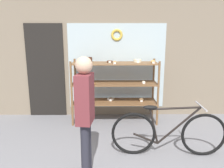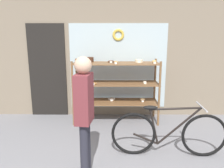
{
  "view_description": "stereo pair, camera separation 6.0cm",
  "coord_description": "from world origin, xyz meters",
  "views": [
    {
      "loc": [
        0.04,
        -1.97,
        1.84
      ],
      "look_at": [
        0.07,
        1.21,
        1.13
      ],
      "focal_mm": 35.0,
      "sensor_mm": 36.0,
      "label": 1
    },
    {
      "loc": [
        0.1,
        -1.97,
        1.84
      ],
      "look_at": [
        0.07,
        1.21,
        1.13
      ],
      "focal_mm": 35.0,
      "sensor_mm": 36.0,
      "label": 2
    }
  ],
  "objects": [
    {
      "name": "display_case",
      "position": [
        0.15,
        2.58,
        0.85
      ],
      "size": [
        1.8,
        0.56,
        1.38
      ],
      "color": "brown",
      "rests_on": "ground_plane"
    },
    {
      "name": "pedestrian",
      "position": [
        -0.27,
        0.61,
        0.94
      ],
      "size": [
        0.22,
        0.34,
        1.6
      ],
      "rotation": [
        0.0,
        0.0,
        -1.7
      ],
      "color": "#282833",
      "rests_on": "ground_plane"
    },
    {
      "name": "storefront_facade",
      "position": [
        -0.03,
        2.99,
        1.79
      ],
      "size": [
        5.7,
        0.13,
        3.68
      ],
      "color": "gray",
      "rests_on": "ground_plane"
    },
    {
      "name": "bicycle",
      "position": [
        0.94,
        1.15,
        0.37
      ],
      "size": [
        1.77,
        0.46,
        0.82
      ],
      "rotation": [
        0.0,
        0.0,
        -0.05
      ],
      "color": "black",
      "rests_on": "ground_plane"
    }
  ]
}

